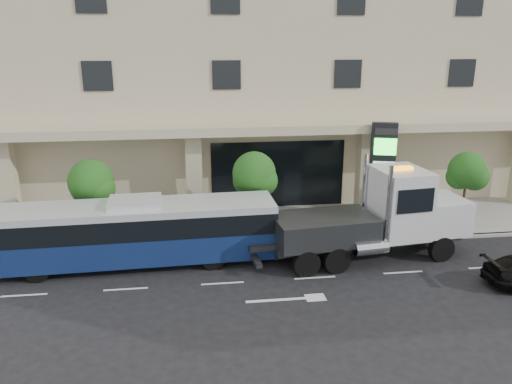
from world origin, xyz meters
TOP-DOWN VIEW (x-y plane):
  - ground at (0.00, 0.00)m, footprint 120.00×120.00m
  - sidewalk at (0.00, 5.00)m, footprint 120.00×6.00m
  - curb at (0.00, 2.00)m, footprint 120.00×0.30m
  - convention_center at (-0.00, 15.42)m, footprint 60.00×17.60m
  - tree_left at (-9.97, 3.59)m, footprint 2.27×2.20m
  - tree_mid at (-1.97, 3.59)m, footprint 2.28×2.20m
  - tree_right at (9.53, 3.59)m, footprint 2.10×2.00m
  - city_bus at (-7.67, 0.92)m, footprint 12.55×3.04m
  - tow_truck at (3.46, 0.30)m, footprint 10.51×3.55m
  - signage_pylon at (5.31, 5.04)m, footprint 1.44×0.87m

SIDE VIEW (x-z plane):
  - ground at x=0.00m, z-range 0.00..0.00m
  - sidewalk at x=0.00m, z-range 0.00..0.15m
  - curb at x=0.00m, z-range 0.00..0.15m
  - city_bus at x=-7.67m, z-range 0.03..3.19m
  - tow_truck at x=3.46m, z-range -0.42..4.34m
  - signage_pylon at x=5.31m, z-range 0.20..5.66m
  - tree_right at x=9.53m, z-range 1.01..5.06m
  - tree_left at x=-9.97m, z-range 1.00..5.22m
  - tree_mid at x=-1.97m, z-range 1.07..5.45m
  - convention_center at x=0.00m, z-range -0.03..19.97m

